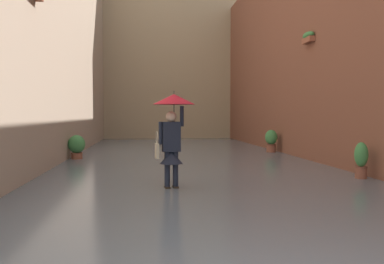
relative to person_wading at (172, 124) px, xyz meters
name	(u,v)px	position (x,y,z in m)	size (l,w,h in m)	color
ground_plane	(186,160)	(-0.86, -5.75, -1.44)	(61.04, 61.04, 0.00)	#605B56
flood_water	(186,159)	(-0.86, -5.75, -1.41)	(9.14, 30.42, 0.07)	slate
building_facade_left	(323,41)	(-5.93, -5.74, 2.90)	(2.04, 28.42, 8.70)	brown
building_facade_far	(167,40)	(-0.86, -18.86, 5.26)	(11.94, 1.80, 13.42)	tan
person_wading	(172,124)	(0.00, 0.00, 0.00)	(0.90, 0.90, 2.15)	#2D2319
potted_plant_near_left	(271,140)	(-4.65, -7.80, -0.89)	(0.51, 0.51, 1.00)	brown
potted_plant_near_right	(77,146)	(3.02, -6.05, -0.92)	(0.60, 0.60, 0.92)	#9E563D
potted_plant_far_left	(361,161)	(-4.71, -0.76, -0.94)	(0.33, 0.33, 0.96)	brown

